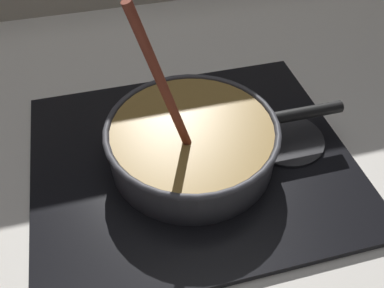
# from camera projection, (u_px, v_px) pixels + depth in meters

# --- Properties ---
(ground) EXTENTS (2.40, 1.60, 0.04)m
(ground) POSITION_uv_depth(u_px,v_px,m) (184.00, 258.00, 0.64)
(ground) COLOR beige
(hob_plate) EXTENTS (0.56, 0.48, 0.01)m
(hob_plate) POSITION_uv_depth(u_px,v_px,m) (192.00, 161.00, 0.75)
(hob_plate) COLOR black
(hob_plate) RESTS_ON ground
(burner_ring) EXTENTS (0.16, 0.16, 0.01)m
(burner_ring) POSITION_uv_depth(u_px,v_px,m) (192.00, 157.00, 0.74)
(burner_ring) COLOR #592D0C
(burner_ring) RESTS_ON hob_plate
(spare_burner) EXTENTS (0.14, 0.14, 0.01)m
(spare_burner) POSITION_uv_depth(u_px,v_px,m) (286.00, 139.00, 0.78)
(spare_burner) COLOR #262628
(spare_burner) RESTS_ON hob_plate
(cooking_pan) EXTENTS (0.42, 0.30, 0.33)m
(cooking_pan) POSITION_uv_depth(u_px,v_px,m) (193.00, 142.00, 0.72)
(cooking_pan) COLOR #38383D
(cooking_pan) RESTS_ON hob_plate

